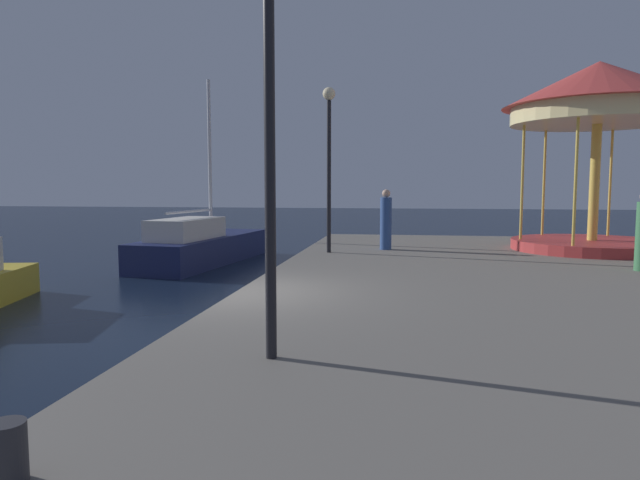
{
  "coord_description": "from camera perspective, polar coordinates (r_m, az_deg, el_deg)",
  "views": [
    {
      "loc": [
        3.01,
        -9.63,
        2.68
      ],
      "look_at": [
        0.67,
        5.58,
        1.21
      ],
      "focal_mm": 31.69,
      "sensor_mm": 36.0,
      "label": 1
    }
  ],
  "objects": [
    {
      "name": "bollard_center",
      "position": [
        4.29,
        -29.02,
        -18.29
      ],
      "size": [
        0.24,
        0.24,
        0.4
      ],
      "primitive_type": "cylinder",
      "color": "#2D2D33",
      "rests_on": "quay_dock"
    },
    {
      "name": "carousel",
      "position": [
        18.51,
        26.26,
        11.7
      ],
      "size": [
        5.35,
        5.35,
        5.45
      ],
      "color": "#B23333",
      "rests_on": "quay_dock"
    },
    {
      "name": "lamp_post_mid_promenade",
      "position": [
        16.05,
        0.91,
        9.92
      ],
      "size": [
        0.36,
        0.36,
        4.63
      ],
      "color": "black",
      "rests_on": "quay_dock"
    },
    {
      "name": "lamp_post_near_edge",
      "position": [
        6.18,
        -5.16,
        15.84
      ],
      "size": [
        0.36,
        0.36,
        4.39
      ],
      "color": "black",
      "rests_on": "quay_dock"
    },
    {
      "name": "person_far_corner",
      "position": [
        16.9,
        6.67,
        1.88
      ],
      "size": [
        0.34,
        0.34,
        1.79
      ],
      "color": "#2D4C8C",
      "rests_on": "quay_dock"
    },
    {
      "name": "ground_plane",
      "position": [
        10.44,
        -8.43,
        -9.49
      ],
      "size": [
        120.0,
        120.0,
        0.0
      ],
      "primitive_type": "plane",
      "color": "black"
    },
    {
      "name": "sailboat_navy",
      "position": [
        19.94,
        -11.99,
        -0.56
      ],
      "size": [
        2.78,
        7.05,
        6.41
      ],
      "color": "#19214C",
      "rests_on": "ground"
    }
  ]
}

